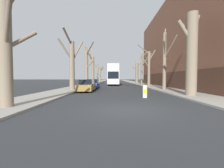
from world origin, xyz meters
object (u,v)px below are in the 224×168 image
at_px(street_tree_left_3, 92,67).
at_px(street_tree_left_2, 87,67).
at_px(street_tree_left_4, 97,72).
at_px(street_tree_left_5, 100,74).
at_px(street_tree_right_0, 191,52).
at_px(traffic_bollard, 145,91).
at_px(street_tree_right_2, 149,67).
at_px(street_tree_right_3, 142,68).
at_px(double_decker_bus, 113,74).
at_px(street_tree_left_0, 7,48).
at_px(street_tree_right_4, 137,72).
at_px(parked_car_1, 93,84).
at_px(street_tree_right_1, 165,59).
at_px(parked_car_0, 87,86).
at_px(street_tree_left_1, 72,63).

bearing_deg(street_tree_left_3, street_tree_left_2, -87.93).
xyz_separation_m(street_tree_left_4, street_tree_left_5, (0.01, 10.96, -0.25)).
relative_size(street_tree_left_2, street_tree_left_5, 1.20).
xyz_separation_m(street_tree_right_0, traffic_bollard, (-4.10, -0.74, -3.31)).
xyz_separation_m(street_tree_right_0, street_tree_right_2, (-0.18, 14.56, -0.24)).
height_order(street_tree_left_5, street_tree_right_3, street_tree_right_3).
relative_size(street_tree_left_2, double_decker_bus, 0.75).
relative_size(street_tree_right_2, double_decker_bus, 0.69).
height_order(street_tree_left_2, street_tree_right_2, street_tree_left_2).
height_order(street_tree_left_0, street_tree_right_3, street_tree_right_3).
bearing_deg(street_tree_right_0, double_decker_bus, 106.82).
relative_size(street_tree_left_5, street_tree_right_2, 0.91).
xyz_separation_m(street_tree_left_4, double_decker_bus, (5.49, -17.31, -1.03)).
bearing_deg(street_tree_right_4, street_tree_left_2, -134.57).
relative_size(street_tree_left_2, parked_car_1, 1.84).
xyz_separation_m(street_tree_right_2, street_tree_right_4, (0.14, 14.36, -0.39)).
bearing_deg(street_tree_left_0, street_tree_right_3, 65.79).
xyz_separation_m(street_tree_left_2, street_tree_right_3, (11.91, 4.74, 0.03)).
xyz_separation_m(street_tree_left_4, street_tree_right_4, (12.12, -10.43, -0.38)).
distance_m(street_tree_right_1, parked_car_0, 10.50).
bearing_deg(traffic_bollard, street_tree_right_2, 75.61).
bearing_deg(street_tree_left_1, street_tree_left_3, 90.98).
bearing_deg(street_tree_left_3, street_tree_right_2, -46.77).
xyz_separation_m(street_tree_right_4, parked_car_0, (-9.81, -24.09, -2.52)).
distance_m(street_tree_left_3, parked_car_0, 23.09).
relative_size(street_tree_left_5, street_tree_right_4, 0.95).
relative_size(street_tree_left_1, street_tree_left_5, 1.07).
xyz_separation_m(street_tree_left_1, street_tree_right_2, (11.78, 8.41, 0.03)).
distance_m(street_tree_left_2, street_tree_right_0, 20.64).
relative_size(street_tree_left_2, street_tree_left_3, 0.85).
distance_m(street_tree_right_3, traffic_bollard, 22.92).
relative_size(street_tree_left_5, parked_car_1, 1.54).
distance_m(street_tree_left_1, street_tree_right_0, 13.44).
height_order(street_tree_right_1, street_tree_right_4, street_tree_right_1).
bearing_deg(parked_car_0, street_tree_right_1, 9.63).
bearing_deg(street_tree_right_1, parked_car_0, -170.37).
bearing_deg(street_tree_right_2, street_tree_left_4, 115.78).
xyz_separation_m(street_tree_left_1, double_decker_bus, (5.29, 15.90, -1.00)).
bearing_deg(street_tree_left_2, street_tree_left_4, 90.56).
relative_size(street_tree_left_0, double_decker_bus, 0.70).
bearing_deg(street_tree_right_1, street_tree_left_1, -178.33).
relative_size(street_tree_left_0, parked_car_1, 1.70).
distance_m(street_tree_right_2, street_tree_right_4, 14.37).
height_order(street_tree_left_1, street_tree_left_5, street_tree_left_1).
bearing_deg(double_decker_bus, street_tree_right_1, -66.92).
relative_size(street_tree_right_1, parked_car_0, 2.04).
bearing_deg(street_tree_left_4, street_tree_left_1, -89.66).
height_order(double_decker_bus, parked_car_0, double_decker_bus).
distance_m(street_tree_right_0, traffic_bollard, 5.32).
bearing_deg(street_tree_left_3, street_tree_right_0, -65.85).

